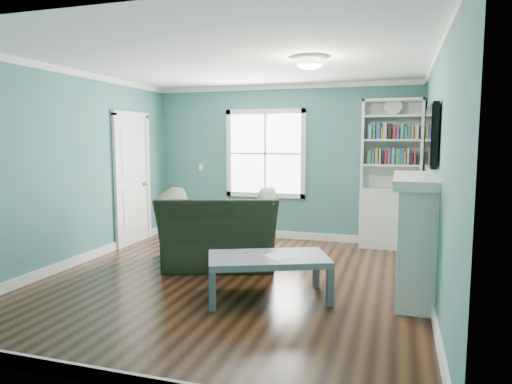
% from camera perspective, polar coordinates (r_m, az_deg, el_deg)
% --- Properties ---
extents(floor, '(5.00, 5.00, 0.00)m').
position_cam_1_polar(floor, '(5.61, -3.06, -10.94)').
color(floor, black).
rests_on(floor, ground).
extents(room_walls, '(5.00, 5.00, 5.00)m').
position_cam_1_polar(room_walls, '(5.35, -3.17, 5.43)').
color(room_walls, '#377575').
rests_on(room_walls, ground).
extents(trim, '(4.50, 5.00, 2.60)m').
position_cam_1_polar(trim, '(5.37, -3.14, 1.74)').
color(trim, white).
rests_on(trim, ground).
extents(window, '(1.40, 0.06, 1.50)m').
position_cam_1_polar(window, '(7.81, 1.18, 4.82)').
color(window, white).
rests_on(window, room_walls).
extents(bookshelf, '(0.90, 0.35, 2.31)m').
position_cam_1_polar(bookshelf, '(7.35, 16.44, 0.34)').
color(bookshelf, silver).
rests_on(bookshelf, ground).
extents(fireplace, '(0.44, 1.58, 1.30)m').
position_cam_1_polar(fireplace, '(5.32, 19.29, -5.20)').
color(fireplace, black).
rests_on(fireplace, ground).
extents(tv, '(0.06, 1.10, 0.65)m').
position_cam_1_polar(tv, '(5.22, 21.07, 6.55)').
color(tv, black).
rests_on(tv, fireplace).
extents(door, '(0.12, 0.98, 2.17)m').
position_cam_1_polar(door, '(7.63, -15.18, 1.72)').
color(door, silver).
rests_on(door, ground).
extents(ceiling_fixture, '(0.38, 0.38, 0.15)m').
position_cam_1_polar(ceiling_fixture, '(5.28, 6.73, 15.93)').
color(ceiling_fixture, white).
rests_on(ceiling_fixture, room_walls).
extents(light_switch, '(0.08, 0.01, 0.12)m').
position_cam_1_polar(light_switch, '(8.24, -6.88, 3.12)').
color(light_switch, white).
rests_on(light_switch, room_walls).
extents(recliner, '(1.75, 1.41, 1.33)m').
position_cam_1_polar(recliner, '(6.14, -4.56, -3.03)').
color(recliner, '#222C1B').
rests_on(recliner, ground).
extents(coffee_table, '(1.43, 1.13, 0.46)m').
position_cam_1_polar(coffee_table, '(4.91, 1.53, -8.66)').
color(coffee_table, '#535964').
rests_on(coffee_table, ground).
extents(paper_sheet, '(0.37, 0.37, 0.00)m').
position_cam_1_polar(paper_sheet, '(4.86, 2.91, -8.06)').
color(paper_sheet, white).
rests_on(paper_sheet, coffee_table).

